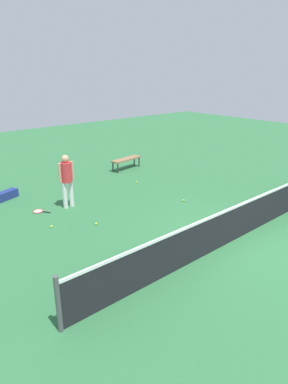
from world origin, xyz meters
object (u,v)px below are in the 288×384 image
at_px(tennis_ball_baseline, 136,182).
at_px(courtside_bench, 126,160).
at_px(tennis_ball_near_player, 202,229).
at_px(tennis_ball_by_net, 227,217).
at_px(player_near_side, 67,177).
at_px(equipment_bag, 5,195).
at_px(tennis_ball_stray_left, 184,200).
at_px(tennis_ball_stray_right, 96,224).
at_px(tennis_ball_midcourt, 51,227).
at_px(tennis_racket_near_player, 39,211).

distance_m(tennis_ball_baseline, courtside_bench, 2.02).
height_order(tennis_ball_near_player, tennis_ball_by_net, same).
height_order(player_near_side, tennis_ball_by_net, player_near_side).
height_order(player_near_side, tennis_ball_near_player, player_near_side).
bearing_deg(equipment_bag, tennis_ball_stray_left, 137.37).
relative_size(tennis_ball_by_net, tennis_ball_stray_right, 1.00).
distance_m(tennis_ball_near_player, courtside_bench, 6.44).
distance_m(tennis_ball_midcourt, tennis_ball_baseline, 4.53).
height_order(tennis_ball_midcourt, tennis_ball_stray_right, same).
relative_size(tennis_racket_near_player, tennis_ball_stray_left, 8.84).
xyz_separation_m(player_near_side, courtside_bench, (-4.07, -2.24, -0.59)).
xyz_separation_m(tennis_ball_midcourt, courtside_bench, (-5.17, -3.25, 0.38)).
distance_m(tennis_ball_stray_right, equipment_bag, 3.86).
relative_size(tennis_ball_stray_left, tennis_ball_stray_right, 1.00).
bearing_deg(tennis_ball_stray_right, tennis_ball_midcourt, -32.19).
relative_size(tennis_ball_midcourt, courtside_bench, 0.04).
relative_size(tennis_ball_by_net, courtside_bench, 0.04).
bearing_deg(tennis_racket_near_player, tennis_ball_near_player, 124.52).
bearing_deg(tennis_ball_stray_left, tennis_ball_by_net, 90.73).
bearing_deg(equipment_bag, tennis_ball_stray_right, 108.26).
relative_size(player_near_side, tennis_ball_stray_left, 25.76).
relative_size(tennis_racket_near_player, tennis_ball_near_player, 8.84).
bearing_deg(tennis_ball_midcourt, player_near_side, -137.50).
bearing_deg(equipment_bag, courtside_bench, -177.41).
height_order(player_near_side, tennis_ball_baseline, player_near_side).
bearing_deg(courtside_bench, tennis_ball_stray_right, 43.34).
height_order(tennis_ball_near_player, tennis_ball_midcourt, same).
distance_m(tennis_ball_midcourt, tennis_ball_stray_right, 1.22).
bearing_deg(courtside_bench, tennis_ball_baseline, 63.25).
distance_m(tennis_ball_near_player, tennis_ball_stray_left, 2.14).
bearing_deg(tennis_ball_near_player, tennis_ball_stray_left, -123.63).
bearing_deg(tennis_ball_baseline, courtside_bench, -116.75).
bearing_deg(courtside_bench, tennis_ball_near_player, 70.68).
relative_size(tennis_ball_stray_left, courtside_bench, 0.04).
height_order(tennis_ball_stray_left, courtside_bench, courtside_bench).
height_order(tennis_ball_near_player, tennis_ball_stray_left, same).
bearing_deg(tennis_ball_midcourt, tennis_racket_near_player, -99.48).
relative_size(tennis_ball_midcourt, tennis_ball_stray_right, 1.00).
bearing_deg(player_near_side, tennis_ball_stray_left, 146.70).
relative_size(player_near_side, tennis_ball_baseline, 25.76).
xyz_separation_m(tennis_ball_by_net, tennis_ball_stray_right, (3.21, -2.12, 0.00)).
bearing_deg(tennis_ball_stray_right, tennis_ball_near_player, 132.84).
height_order(tennis_ball_by_net, tennis_ball_midcourt, same).
distance_m(tennis_ball_stray_left, courtside_bench, 4.41).
bearing_deg(equipment_bag, tennis_racket_near_player, 102.77).
bearing_deg(courtside_bench, equipment_bag, 2.59).
xyz_separation_m(tennis_racket_near_player, tennis_ball_by_net, (-4.03, 4.07, 0.02)).
height_order(tennis_racket_near_player, tennis_ball_baseline, tennis_ball_baseline).
relative_size(tennis_ball_stray_right, courtside_bench, 0.04).
xyz_separation_m(tennis_ball_midcourt, tennis_ball_baseline, (-4.28, -1.48, 0.00)).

